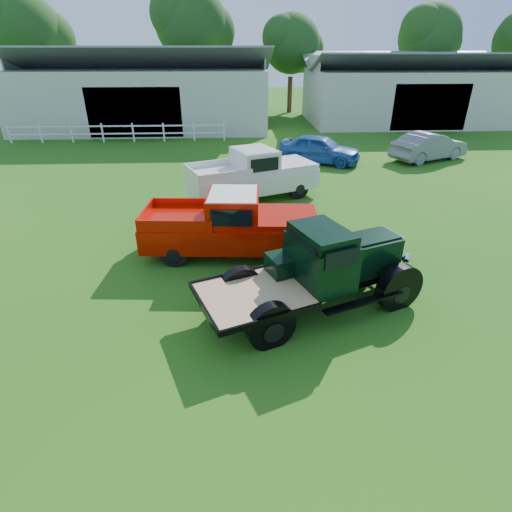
{
  "coord_description": "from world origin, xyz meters",
  "views": [
    {
      "loc": [
        -0.23,
        -7.51,
        5.64
      ],
      "look_at": [
        0.2,
        1.2,
        1.05
      ],
      "focal_mm": 28.0,
      "sensor_mm": 36.0,
      "label": 1
    }
  ],
  "objects_px": {
    "red_pickup": "(230,224)",
    "white_pickup": "(252,175)",
    "misc_car_grey": "(429,146)",
    "vintage_flatbed": "(315,270)",
    "misc_car_blue": "(320,149)"
  },
  "relations": [
    {
      "from": "red_pickup",
      "to": "white_pickup",
      "type": "height_order",
      "value": "white_pickup"
    },
    {
      "from": "misc_car_grey",
      "to": "red_pickup",
      "type": "bearing_deg",
      "value": 109.97
    },
    {
      "from": "vintage_flatbed",
      "to": "misc_car_blue",
      "type": "distance_m",
      "value": 13.91
    },
    {
      "from": "misc_car_blue",
      "to": "misc_car_grey",
      "type": "bearing_deg",
      "value": -59.47
    },
    {
      "from": "vintage_flatbed",
      "to": "white_pickup",
      "type": "height_order",
      "value": "vintage_flatbed"
    },
    {
      "from": "vintage_flatbed",
      "to": "white_pickup",
      "type": "xyz_separation_m",
      "value": [
        -1.13,
        8.01,
        -0.04
      ]
    },
    {
      "from": "misc_car_blue",
      "to": "white_pickup",
      "type": "bearing_deg",
      "value": 173.74
    },
    {
      "from": "vintage_flatbed",
      "to": "red_pickup",
      "type": "height_order",
      "value": "vintage_flatbed"
    },
    {
      "from": "misc_car_blue",
      "to": "misc_car_grey",
      "type": "distance_m",
      "value": 6.15
    },
    {
      "from": "misc_car_grey",
      "to": "vintage_flatbed",
      "type": "bearing_deg",
      "value": 122.39
    },
    {
      "from": "white_pickup",
      "to": "misc_car_grey",
      "type": "xyz_separation_m",
      "value": [
        10.03,
        5.84,
        -0.25
      ]
    },
    {
      "from": "misc_car_grey",
      "to": "misc_car_blue",
      "type": "bearing_deg",
      "value": 67.2
    },
    {
      "from": "misc_car_grey",
      "to": "white_pickup",
      "type": "bearing_deg",
      "value": 95.31
    },
    {
      "from": "vintage_flatbed",
      "to": "misc_car_blue",
      "type": "relative_size",
      "value": 1.21
    },
    {
      "from": "white_pickup",
      "to": "misc_car_grey",
      "type": "bearing_deg",
      "value": 7.63
    }
  ]
}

